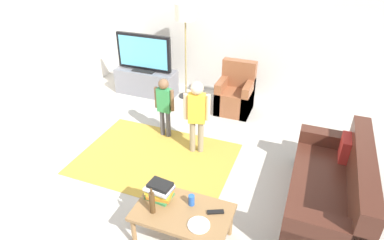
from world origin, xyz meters
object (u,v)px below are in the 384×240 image
object	(u,v)px
floor_lamp	(185,17)
armchair	(235,95)
couch	(333,192)
child_near_tv	(164,103)
coffee_table	(183,214)
book_stack	(160,190)
bottle	(152,202)
tv_remote	(215,212)
child_center	(197,111)
plate	(199,225)
soda_can	(191,200)
tv	(144,53)
tv_stand	(146,82)

from	to	relation	value
floor_lamp	armchair	bearing A→B (deg)	-10.42
couch	child_near_tv	xyz separation A→B (m)	(-2.51, 0.79, 0.30)
coffee_table	book_stack	xyz separation A→B (m)	(-0.31, 0.10, 0.14)
bottle	tv_remote	world-z (taller)	bottle
armchair	bottle	size ratio (longest dim) A/B	2.93
child_center	bottle	world-z (taller)	child_center
floor_lamp	book_stack	bearing A→B (deg)	-72.73
book_stack	tv_remote	xyz separation A→B (m)	(0.63, 0.00, -0.08)
plate	child_near_tv	bearing A→B (deg)	123.48
armchair	tv_remote	size ratio (longest dim) A/B	5.29
child_near_tv	coffee_table	distance (m)	2.11
armchair	soda_can	xyz separation A→B (m)	(0.29, -2.92, 0.18)
bottle	child_center	bearing A→B (deg)	95.38
tv	armchair	size ratio (longest dim) A/B	1.22
book_stack	tv_remote	size ratio (longest dim) A/B	1.75
child_center	soda_can	world-z (taller)	child_center
floor_lamp	tv_remote	world-z (taller)	floor_lamp
armchair	floor_lamp	distance (m)	1.64
tv_stand	couch	bearing A→B (deg)	-30.32
child_center	armchair	bearing A→B (deg)	82.11
book_stack	tv_remote	distance (m)	0.63
bottle	coffee_table	bearing A→B (deg)	23.20
couch	floor_lamp	size ratio (longest dim) A/B	1.01
couch	soda_can	size ratio (longest dim) A/B	15.00
floor_lamp	child_center	bearing A→B (deg)	-63.01
book_stack	child_center	bearing A→B (deg)	95.16
couch	tv_remote	xyz separation A→B (m)	(-1.14, -0.92, 0.14)
tv	coffee_table	xyz separation A→B (m)	(2.07, -3.06, -0.48)
coffee_table	floor_lamp	bearing A→B (deg)	111.60
tv_stand	child_near_tv	xyz separation A→B (m)	(1.01, -1.27, 0.35)
bottle	couch	bearing A→B (deg)	33.27
book_stack	plate	bearing A→B (deg)	-22.66
soda_can	plate	bearing A→B (deg)	-54.65
tv	tv_remote	size ratio (longest dim) A/B	6.47
tv_stand	child_center	size ratio (longest dim) A/B	1.06
bottle	soda_can	distance (m)	0.41
tv	bottle	size ratio (longest dim) A/B	3.58
child_near_tv	soda_can	world-z (taller)	child_near_tv
tv_stand	soda_can	bearing A→B (deg)	-54.44
coffee_table	plate	distance (m)	0.26
tv	child_center	bearing A→B (deg)	-42.22
armchair	tv_remote	world-z (taller)	armchair
plate	tv	bearing A→B (deg)	125.73
tv	child_near_tv	size ratio (longest dim) A/B	1.12
child_near_tv	plate	xyz separation A→B (m)	(1.28, -1.93, -0.16)
tv	soda_can	bearing A→B (deg)	-54.24
book_stack	armchair	bearing A→B (deg)	88.68
couch	child_center	xyz separation A→B (m)	(-1.90, 0.56, 0.39)
couch	floor_lamp	world-z (taller)	floor_lamp
book_stack	soda_can	world-z (taller)	book_stack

